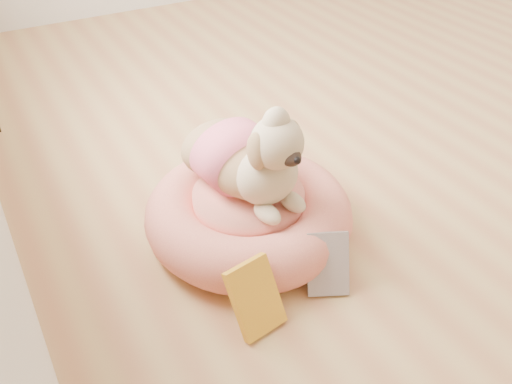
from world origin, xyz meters
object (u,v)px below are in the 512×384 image
pet_bed (249,214)px  dog (248,142)px  book_white (328,264)px  book_yellow (255,298)px

pet_bed → dog: 0.27m
pet_bed → book_white: bearing=-74.6°
dog → book_yellow: bearing=-123.4°
book_white → dog: bearing=129.5°
pet_bed → dog: size_ratio=1.40×
pet_bed → book_white: size_ratio=3.59×
pet_bed → dog: dog is taller
dog → pet_bed: bearing=-122.8°
book_yellow → book_white: 0.26m
book_yellow → book_white: (0.26, 0.02, -0.01)m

